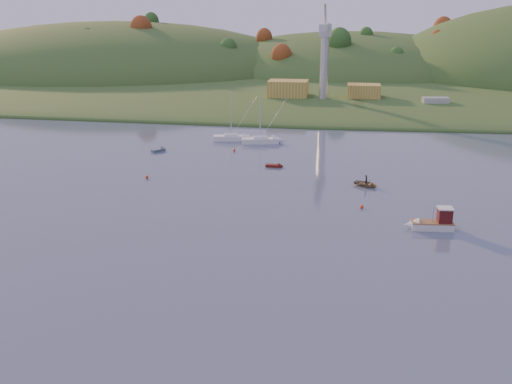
# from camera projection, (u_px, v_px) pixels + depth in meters

# --- Properties ---
(ground) EXTENTS (500.00, 500.00, 0.00)m
(ground) POSITION_uv_depth(u_px,v_px,m) (231.00, 353.00, 44.66)
(ground) COLOR #3A4B60
(ground) RESTS_ON ground
(far_shore) EXTENTS (620.00, 220.00, 1.50)m
(far_shore) POSITION_uv_depth(u_px,v_px,m) (329.00, 70.00, 261.36)
(far_shore) COLOR #314E1F
(far_shore) RESTS_ON ground
(shore_slope) EXTENTS (640.00, 150.00, 7.00)m
(shore_slope) POSITION_uv_depth(u_px,v_px,m) (322.00, 88.00, 200.12)
(shore_slope) COLOR #314E1F
(shore_slope) RESTS_ON ground
(hill_left) EXTENTS (170.00, 140.00, 44.00)m
(hill_left) POSITION_uv_depth(u_px,v_px,m) (117.00, 74.00, 246.25)
(hill_left) COLOR #314E1F
(hill_left) RESTS_ON ground
(hill_center) EXTENTS (140.00, 120.00, 36.00)m
(hill_center) POSITION_uv_depth(u_px,v_px,m) (351.00, 75.00, 241.05)
(hill_center) COLOR #314E1F
(hill_center) RESTS_ON ground
(hillside_trees) EXTENTS (280.00, 50.00, 32.00)m
(hillside_trees) POSITION_uv_depth(u_px,v_px,m) (325.00, 82.00, 218.96)
(hillside_trees) COLOR #1B4819
(hillside_trees) RESTS_ON ground
(wharf) EXTENTS (42.00, 16.00, 2.40)m
(wharf) POSITION_uv_depth(u_px,v_px,m) (334.00, 103.00, 158.51)
(wharf) COLOR slate
(wharf) RESTS_ON ground
(shed_west) EXTENTS (11.00, 8.00, 4.80)m
(shed_west) POSITION_uv_depth(u_px,v_px,m) (288.00, 89.00, 160.27)
(shed_west) COLOR olive
(shed_west) RESTS_ON wharf
(shed_east) EXTENTS (9.00, 7.00, 4.00)m
(shed_east) POSITION_uv_depth(u_px,v_px,m) (364.00, 92.00, 158.26)
(shed_east) COLOR olive
(shed_east) RESTS_ON wharf
(dock_crane) EXTENTS (3.20, 28.00, 20.30)m
(dock_crane) POSITION_uv_depth(u_px,v_px,m) (325.00, 45.00, 150.73)
(dock_crane) COLOR #B7B7BC
(dock_crane) RESTS_ON wharf
(fishing_boat) EXTENTS (6.04, 2.25, 3.78)m
(fishing_boat) POSITION_uv_depth(u_px,v_px,m) (429.00, 223.00, 69.83)
(fishing_boat) COLOR silver
(fishing_boat) RESTS_ON ground
(sailboat_near) EXTENTS (7.79, 3.83, 10.37)m
(sailboat_near) POSITION_uv_depth(u_px,v_px,m) (260.00, 140.00, 115.68)
(sailboat_near) COLOR silver
(sailboat_near) RESTS_ON ground
(sailboat_far) EXTENTS (7.63, 3.36, 10.22)m
(sailboat_far) POSITION_uv_depth(u_px,v_px,m) (231.00, 137.00, 118.29)
(sailboat_far) COLOR silver
(sailboat_far) RESTS_ON ground
(canoe) EXTENTS (4.70, 4.28, 0.80)m
(canoe) POSITION_uv_depth(u_px,v_px,m) (366.00, 184.00, 87.15)
(canoe) COLOR #988053
(canoe) RESTS_ON ground
(paddler) EXTENTS (0.59, 0.66, 1.52)m
(paddler) POSITION_uv_depth(u_px,v_px,m) (366.00, 182.00, 87.04)
(paddler) COLOR black
(paddler) RESTS_ON ground
(red_tender) EXTENTS (3.14, 1.14, 1.06)m
(red_tender) POSITION_uv_depth(u_px,v_px,m) (277.00, 166.00, 98.03)
(red_tender) COLOR #57140C
(red_tender) RESTS_ON ground
(grey_dinghy) EXTENTS (2.85, 3.11, 1.15)m
(grey_dinghy) POSITION_uv_depth(u_px,v_px,m) (161.00, 150.00, 109.50)
(grey_dinghy) COLOR #4F5C68
(grey_dinghy) RESTS_ON ground
(work_vessel) EXTENTS (16.26, 7.36, 4.04)m
(work_vessel) POSITION_uv_depth(u_px,v_px,m) (435.00, 107.00, 150.77)
(work_vessel) COLOR slate
(work_vessel) RESTS_ON ground
(buoy_1) EXTENTS (0.50, 0.50, 0.50)m
(buoy_1) POSITION_uv_depth(u_px,v_px,m) (362.00, 207.00, 77.37)
(buoy_1) COLOR red
(buoy_1) RESTS_ON ground
(buoy_2) EXTENTS (0.50, 0.50, 0.50)m
(buoy_2) POSITION_uv_depth(u_px,v_px,m) (147.00, 177.00, 91.35)
(buoy_2) COLOR red
(buoy_2) RESTS_ON ground
(buoy_3) EXTENTS (0.50, 0.50, 0.50)m
(buoy_3) POSITION_uv_depth(u_px,v_px,m) (234.00, 150.00, 109.22)
(buoy_3) COLOR red
(buoy_3) RESTS_ON ground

